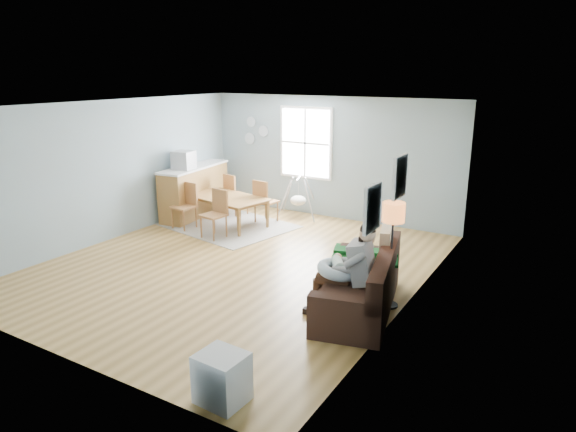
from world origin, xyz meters
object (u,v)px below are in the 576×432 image
Objects in this scene: counter at (195,190)px; chair_nw at (233,192)px; sofa at (363,289)px; chair_sw at (186,202)px; toddler at (361,254)px; chair_se at (216,210)px; father at (350,267)px; dining_table at (226,211)px; monitor at (183,160)px; baby_swing at (298,200)px; chair_ne at (264,199)px; floor_lamp at (393,221)px; storage_cube at (221,378)px.

chair_nw is at bearing 31.77° from counter.
sofa is 2.37× the size of chair_sw.
chair_se is at bearing 159.60° from toddler.
toddler is at bearing 96.75° from father.
chair_se reaches higher than dining_table.
baby_swing is at bearing 35.64° from monitor.
baby_swing is (-3.04, 3.96, -0.33)m from father.
counter is (-0.49, 0.83, 0.03)m from chair_sw.
chair_nw is at bearing 168.66° from chair_ne.
counter is (-5.50, 2.28, -0.67)m from floor_lamp.
father is 4.67m from chair_ne.
sofa is 4.37× the size of storage_cube.
dining_table is at bearing -14.26° from counter.
father is 5.00m from baby_swing.
toddler is 0.93× the size of chair_ne.
monitor is 0.41× the size of baby_swing.
floor_lamp is at bearing -44.78° from baby_swing.
toddler is at bearing -21.64° from monitor.
toddler is 2.89m from storage_cube.
chair_sw and chair_se have the same top height.
counter reaches higher than chair_sw.
chair_sw is at bearing 134.53° from storage_cube.
father is at bearing -26.15° from monitor.
chair_se is (-4.06, 1.26, -0.71)m from floor_lamp.
chair_se is at bearing -107.81° from baby_swing.
father is 2.62× the size of storage_cube.
father reaches higher than counter.
counter reaches higher than chair_ne.
father reaches higher than baby_swing.
baby_swing is at bearing 63.37° from chair_ne.
chair_ne reaches higher than sofa.
monitor reaches higher than father.
floor_lamp is 5.76m from monitor.
baby_swing is at bearing 130.41° from sofa.
sofa is 1.98× the size of baby_swing.
monitor is at bearing -144.36° from baby_swing.
dining_table is at bearing -137.68° from chair_ne.
floor_lamp is (0.41, 0.10, 0.52)m from toddler.
sofa is at bearing -22.15° from chair_se.
storage_cube is (-0.35, -2.34, -0.47)m from father.
chair_nw is 0.83× the size of baby_swing.
toddler reaches higher than baby_swing.
counter is at bearing 154.93° from toddler.
dining_table is 1.86× the size of chair_se.
father is 0.76× the size of dining_table.
monitor is at bearing 155.17° from chair_se.
chair_se is at bearing 128.74° from storage_cube.
counter is at bearing 120.36° from chair_sw.
monitor reaches higher than chair_sw.
chair_nw is at bearing 142.70° from father.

